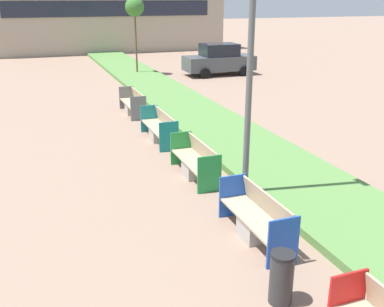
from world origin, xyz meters
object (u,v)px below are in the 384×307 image
at_px(litter_bin, 281,278).
at_px(sapling_tree_far, 135,8).
at_px(parked_car_distant, 219,60).
at_px(bench_blue_frame, 257,221).
at_px(bench_teal_frame, 160,130).
at_px(bench_grey_frame, 133,105).
at_px(bench_green_frame, 195,163).
at_px(street_lamp_post, 252,8).

distance_m(litter_bin, sapling_tree_far, 22.28).
bearing_deg(litter_bin, parked_car_distant, 69.11).
bearing_deg(bench_blue_frame, bench_teal_frame, 89.98).
height_order(bench_blue_frame, bench_grey_frame, same).
height_order(litter_bin, sapling_tree_far, sapling_tree_far).
relative_size(bench_teal_frame, bench_grey_frame, 1.08).
bearing_deg(bench_green_frame, litter_bin, -96.24).
distance_m(bench_teal_frame, sapling_tree_far, 13.82).
height_order(street_lamp_post, parked_car_distant, street_lamp_post).
height_order(bench_green_frame, bench_grey_frame, same).
relative_size(bench_green_frame, sapling_tree_far, 0.48).
xyz_separation_m(bench_blue_frame, litter_bin, (-0.58, -1.89, 0.07)).
bearing_deg(bench_teal_frame, bench_green_frame, -90.04).
distance_m(bench_teal_frame, litter_bin, 8.68).
distance_m(bench_green_frame, street_lamp_post, 4.32).
bearing_deg(parked_car_distant, sapling_tree_far, 159.70).
distance_m(bench_blue_frame, street_lamp_post, 4.35).
bearing_deg(litter_bin, bench_blue_frame, 72.96).
height_order(bench_grey_frame, litter_bin, bench_grey_frame).
xyz_separation_m(bench_green_frame, sapling_tree_far, (2.43, 16.50, 3.51)).
bearing_deg(bench_grey_frame, bench_blue_frame, -90.00).
distance_m(bench_teal_frame, bench_grey_frame, 3.79).
bearing_deg(litter_bin, bench_grey_frame, 87.33).
relative_size(bench_green_frame, bench_grey_frame, 1.00).
xyz_separation_m(bench_green_frame, litter_bin, (-0.58, -5.30, 0.07)).
distance_m(bench_blue_frame, parked_car_distant, 19.46).
bearing_deg(bench_teal_frame, bench_grey_frame, 90.03).
bearing_deg(bench_blue_frame, litter_bin, -107.04).
xyz_separation_m(bench_teal_frame, litter_bin, (-0.58, -8.66, 0.06)).
bearing_deg(litter_bin, sapling_tree_far, 82.14).
xyz_separation_m(street_lamp_post, sapling_tree_far, (1.82, 18.18, -0.43)).
height_order(bench_grey_frame, street_lamp_post, street_lamp_post).
relative_size(bench_blue_frame, litter_bin, 2.45).
xyz_separation_m(bench_blue_frame, bench_green_frame, (0.00, 3.41, 0.00)).
bearing_deg(street_lamp_post, parked_car_distant, 68.52).
relative_size(bench_grey_frame, parked_car_distant, 0.51).
bearing_deg(bench_teal_frame, street_lamp_post, -83.10).
bearing_deg(sapling_tree_far, litter_bin, -97.86).
bearing_deg(litter_bin, street_lamp_post, 71.80).
height_order(bench_green_frame, sapling_tree_far, sapling_tree_far).
distance_m(street_lamp_post, sapling_tree_far, 18.28).
relative_size(bench_teal_frame, sapling_tree_far, 0.52).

